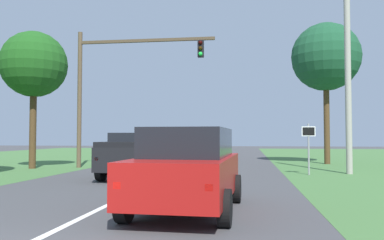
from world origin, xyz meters
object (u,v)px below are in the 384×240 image
(pickup_truck_lead, at_px, (137,154))
(utility_pole_right, at_px, (348,76))
(oak_tree_right, at_px, (326,57))
(extra_tree_1, at_px, (34,65))
(traffic_light, at_px, (115,77))
(keep_moving_sign, at_px, (309,142))
(red_suv_near, at_px, (188,167))

(pickup_truck_lead, distance_m, utility_pole_right, 10.29)
(pickup_truck_lead, bearing_deg, oak_tree_right, 46.18)
(oak_tree_right, xyz_separation_m, extra_tree_1, (-16.40, -5.93, -1.14))
(traffic_light, height_order, keep_moving_sign, traffic_light)
(pickup_truck_lead, bearing_deg, traffic_light, 118.53)
(traffic_light, height_order, utility_pole_right, utility_pole_right)
(keep_moving_sign, relative_size, oak_tree_right, 0.26)
(traffic_light, xyz_separation_m, utility_pole_right, (11.86, -1.93, -0.48))
(oak_tree_right, height_order, extra_tree_1, oak_tree_right)
(keep_moving_sign, bearing_deg, pickup_truck_lead, -162.44)
(oak_tree_right, xyz_separation_m, utility_pole_right, (-0.33, -6.88, -2.20))
(extra_tree_1, bearing_deg, red_suv_near, -47.45)
(keep_moving_sign, xyz_separation_m, oak_tree_right, (2.24, 7.60, 5.26))
(traffic_light, bearing_deg, red_suv_near, -63.82)
(red_suv_near, height_order, extra_tree_1, extra_tree_1)
(red_suv_near, relative_size, keep_moving_sign, 2.05)
(red_suv_near, bearing_deg, traffic_light, 116.18)
(red_suv_near, relative_size, traffic_light, 0.61)
(pickup_truck_lead, height_order, oak_tree_right, oak_tree_right)
(oak_tree_right, bearing_deg, utility_pole_right, -92.75)
(pickup_truck_lead, bearing_deg, utility_pole_right, 18.24)
(red_suv_near, relative_size, utility_pole_right, 0.52)
(traffic_light, relative_size, extra_tree_1, 1.04)
(red_suv_near, distance_m, pickup_truck_lead, 7.73)
(pickup_truck_lead, xyz_separation_m, oak_tree_right, (9.50, 9.90, 5.76))
(red_suv_near, xyz_separation_m, pickup_truck_lead, (-3.20, 7.03, -0.02))
(utility_pole_right, bearing_deg, red_suv_near, -120.70)
(keep_moving_sign, distance_m, oak_tree_right, 9.51)
(red_suv_near, xyz_separation_m, utility_pole_right, (5.97, 10.05, 3.54))
(utility_pole_right, bearing_deg, pickup_truck_lead, -161.76)
(extra_tree_1, bearing_deg, keep_moving_sign, -6.72)
(traffic_light, height_order, extra_tree_1, traffic_light)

